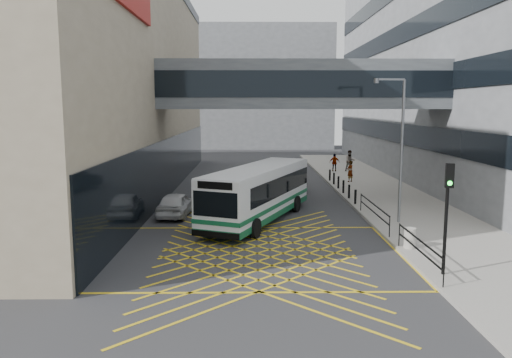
{
  "coord_description": "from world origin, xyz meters",
  "views": [
    {
      "loc": [
        -0.3,
        -20.38,
        6.12
      ],
      "look_at": [
        0.0,
        4.0,
        2.6
      ],
      "focal_mm": 35.0,
      "sensor_mm": 36.0,
      "label": 1
    }
  ],
  "objects_px": {
    "car_dark": "(273,180)",
    "pedestrian_b": "(350,161)",
    "car_silver": "(286,184)",
    "pedestrian_c": "(335,163)",
    "street_lamp": "(399,142)",
    "litter_bin": "(410,238)",
    "car_white": "(176,204)",
    "traffic_light": "(448,203)",
    "bus": "(259,192)",
    "pedestrian_a": "(350,171)"
  },
  "relations": [
    {
      "from": "car_dark",
      "to": "car_white",
      "type": "bearing_deg",
      "value": 38.19
    },
    {
      "from": "pedestrian_a",
      "to": "pedestrian_c",
      "type": "xyz_separation_m",
      "value": [
        -0.14,
        6.55,
        -0.02
      ]
    },
    {
      "from": "pedestrian_a",
      "to": "car_dark",
      "type": "bearing_deg",
      "value": -12.52
    },
    {
      "from": "car_dark",
      "to": "bus",
      "type": "bearing_deg",
      "value": 65.6
    },
    {
      "from": "car_white",
      "to": "litter_bin",
      "type": "xyz_separation_m",
      "value": [
        11.02,
        -7.21,
        -0.1
      ]
    },
    {
      "from": "pedestrian_a",
      "to": "traffic_light",
      "type": "bearing_deg",
      "value": 47.66
    },
    {
      "from": "street_lamp",
      "to": "traffic_light",
      "type": "bearing_deg",
      "value": -101.2
    },
    {
      "from": "pedestrian_b",
      "to": "bus",
      "type": "bearing_deg",
      "value": -120.25
    },
    {
      "from": "car_dark",
      "to": "pedestrian_b",
      "type": "xyz_separation_m",
      "value": [
        7.65,
        9.72,
        0.37
      ]
    },
    {
      "from": "car_dark",
      "to": "street_lamp",
      "type": "distance_m",
      "value": 13.01
    },
    {
      "from": "bus",
      "to": "litter_bin",
      "type": "height_order",
      "value": "bus"
    },
    {
      "from": "car_dark",
      "to": "pedestrian_b",
      "type": "bearing_deg",
      "value": -145.72
    },
    {
      "from": "pedestrian_a",
      "to": "pedestrian_b",
      "type": "height_order",
      "value": "pedestrian_b"
    },
    {
      "from": "car_silver",
      "to": "traffic_light",
      "type": "bearing_deg",
      "value": 125.63
    },
    {
      "from": "car_silver",
      "to": "pedestrian_c",
      "type": "bearing_deg",
      "value": -93.29
    },
    {
      "from": "car_white",
      "to": "car_silver",
      "type": "xyz_separation_m",
      "value": [
        6.79,
        7.09,
        0.06
      ]
    },
    {
      "from": "car_dark",
      "to": "litter_bin",
      "type": "bearing_deg",
      "value": 90.43
    },
    {
      "from": "pedestrian_b",
      "to": "car_white",
      "type": "bearing_deg",
      "value": -132.33
    },
    {
      "from": "traffic_light",
      "to": "pedestrian_a",
      "type": "height_order",
      "value": "traffic_light"
    },
    {
      "from": "car_silver",
      "to": "pedestrian_a",
      "type": "bearing_deg",
      "value": -116.95
    },
    {
      "from": "car_silver",
      "to": "street_lamp",
      "type": "bearing_deg",
      "value": 139.94
    },
    {
      "from": "car_dark",
      "to": "pedestrian_a",
      "type": "bearing_deg",
      "value": -170.53
    },
    {
      "from": "bus",
      "to": "traffic_light",
      "type": "height_order",
      "value": "traffic_light"
    },
    {
      "from": "traffic_light",
      "to": "street_lamp",
      "type": "xyz_separation_m",
      "value": [
        0.69,
        8.32,
        1.58
      ]
    },
    {
      "from": "car_dark",
      "to": "pedestrian_a",
      "type": "distance_m",
      "value": 7.15
    },
    {
      "from": "street_lamp",
      "to": "pedestrian_b",
      "type": "relative_size",
      "value": 3.75
    },
    {
      "from": "car_white",
      "to": "pedestrian_c",
      "type": "relative_size",
      "value": 2.65
    },
    {
      "from": "traffic_light",
      "to": "pedestrian_b",
      "type": "distance_m",
      "value": 29.2
    },
    {
      "from": "car_silver",
      "to": "pedestrian_a",
      "type": "height_order",
      "value": "pedestrian_a"
    },
    {
      "from": "bus",
      "to": "car_white",
      "type": "height_order",
      "value": "bus"
    },
    {
      "from": "litter_bin",
      "to": "car_silver",
      "type": "bearing_deg",
      "value": 106.49
    },
    {
      "from": "traffic_light",
      "to": "street_lamp",
      "type": "bearing_deg",
      "value": 96.1
    },
    {
      "from": "car_white",
      "to": "litter_bin",
      "type": "bearing_deg",
      "value": 151.04
    },
    {
      "from": "street_lamp",
      "to": "pedestrian_b",
      "type": "distance_m",
      "value": 21.05
    },
    {
      "from": "car_silver",
      "to": "street_lamp",
      "type": "relative_size",
      "value": 0.66
    },
    {
      "from": "car_dark",
      "to": "pedestrian_c",
      "type": "xyz_separation_m",
      "value": [
        6.22,
        9.79,
        0.22
      ]
    },
    {
      "from": "car_silver",
      "to": "pedestrian_c",
      "type": "height_order",
      "value": "pedestrian_c"
    },
    {
      "from": "car_white",
      "to": "car_dark",
      "type": "xyz_separation_m",
      "value": [
        5.89,
        8.63,
        0.07
      ]
    },
    {
      "from": "street_lamp",
      "to": "pedestrian_b",
      "type": "xyz_separation_m",
      "value": [
        1.72,
        20.73,
        -3.22
      ]
    },
    {
      "from": "traffic_light",
      "to": "street_lamp",
      "type": "height_order",
      "value": "street_lamp"
    },
    {
      "from": "car_white",
      "to": "car_silver",
      "type": "bearing_deg",
      "value": -129.51
    },
    {
      "from": "bus",
      "to": "car_dark",
      "type": "distance_m",
      "value": 9.92
    },
    {
      "from": "car_silver",
      "to": "pedestrian_a",
      "type": "distance_m",
      "value": 7.28
    },
    {
      "from": "traffic_light",
      "to": "street_lamp",
      "type": "distance_m",
      "value": 8.5
    },
    {
      "from": "pedestrian_c",
      "to": "bus",
      "type": "bearing_deg",
      "value": 76.28
    },
    {
      "from": "bus",
      "to": "traffic_light",
      "type": "relative_size",
      "value": 2.63
    },
    {
      "from": "pedestrian_b",
      "to": "pedestrian_c",
      "type": "bearing_deg",
      "value": 171.28
    },
    {
      "from": "car_silver",
      "to": "bus",
      "type": "bearing_deg",
      "value": 97.77
    },
    {
      "from": "car_dark",
      "to": "pedestrian_b",
      "type": "distance_m",
      "value": 12.38
    },
    {
      "from": "street_lamp",
      "to": "pedestrian_a",
      "type": "height_order",
      "value": "street_lamp"
    }
  ]
}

